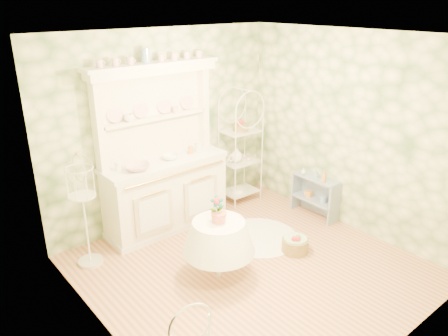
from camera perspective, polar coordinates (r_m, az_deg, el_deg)
floor at (r=5.43m, az=3.46°, el=-12.89°), size 3.60×3.60×0.00m
ceiling at (r=4.50m, az=4.26°, el=16.83°), size 3.60×3.60×0.00m
wall_left at (r=3.88m, az=-15.98°, el=-5.53°), size 3.60×3.60×0.00m
wall_right at (r=6.12m, az=16.21°, el=4.37°), size 3.60×3.60×0.00m
wall_back at (r=6.16m, az=-7.79°, el=5.14°), size 3.60×3.60×0.00m
wall_front at (r=3.82m, az=22.79°, el=-6.91°), size 3.60×3.60×0.00m
kitchen_dresser at (r=5.89m, az=-7.87°, el=2.29°), size 1.87×0.61×2.29m
bakers_rack at (r=6.74m, az=2.16°, el=3.11°), size 0.59×0.43×1.88m
side_shelf at (r=6.62m, az=11.79°, el=-3.85°), size 0.25×0.66×0.56m
round_table at (r=5.09m, az=-0.68°, el=-10.53°), size 0.72×0.72×0.72m
birdcage_stand at (r=5.42m, az=-17.78°, el=-5.56°), size 0.36×0.36×1.39m
floor_basket at (r=5.75m, az=9.26°, el=-9.87°), size 0.33×0.33×0.19m
lace_rug at (r=6.05m, az=4.56°, el=-8.96°), size 1.24×1.24×0.01m
bowl_floral at (r=5.64m, az=-11.20°, el=-0.18°), size 0.41×0.41×0.08m
bowl_white at (r=5.95m, az=-7.06°, el=1.21°), size 0.27×0.27×0.07m
cup_left at (r=5.70m, az=-12.28°, el=6.24°), size 0.15×0.15×0.10m
cup_right at (r=6.05m, az=-6.39°, el=7.46°), size 0.12×0.12×0.09m
potted_geranium at (r=4.87m, az=-0.89°, el=-5.52°), size 0.19×0.16×0.31m
bottle_amber at (r=6.32m, az=12.94°, el=-1.23°), size 0.07×0.07×0.17m
bottle_blue at (r=6.47m, az=11.91°, el=-0.87°), size 0.07×0.07×0.11m
bottle_glass at (r=6.54m, az=10.32°, el=-0.56°), size 0.09×0.09×0.10m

